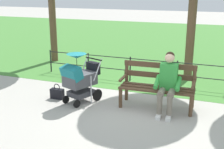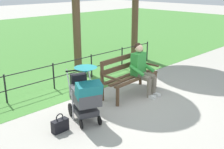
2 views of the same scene
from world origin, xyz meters
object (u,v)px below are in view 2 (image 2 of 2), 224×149
at_px(park_bench, 128,74).
at_px(person_on_bench, 142,67).
at_px(stroller, 85,93).
at_px(handbag, 60,125).

xyz_separation_m(park_bench, person_on_bench, (-0.26, 0.22, 0.15)).
xyz_separation_m(stroller, handbag, (0.62, -0.01, -0.47)).
relative_size(stroller, handbag, 3.11).
distance_m(stroller, handbag, 0.78).
distance_m(person_on_bench, handbag, 2.64).
bearing_deg(stroller, park_bench, -166.92).
height_order(person_on_bench, handbag, person_on_bench).
xyz_separation_m(person_on_bench, handbag, (2.58, 0.16, -0.55)).
bearing_deg(park_bench, handbag, 9.48).
height_order(stroller, handbag, stroller).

